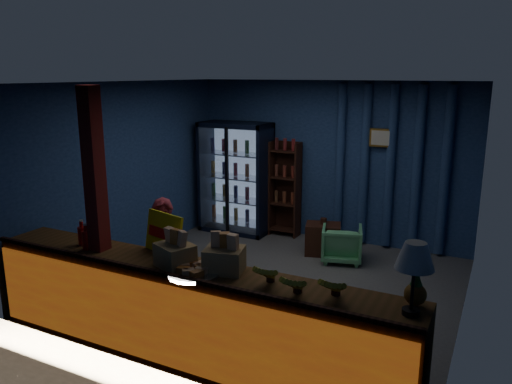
# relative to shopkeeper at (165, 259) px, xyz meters

# --- Properties ---
(ground) EXTENTS (4.60, 4.60, 0.00)m
(ground) POSITION_rel_shopkeeper_xyz_m (0.71, 1.28, -0.69)
(ground) COLOR #515154
(ground) RESTS_ON ground
(room_walls) EXTENTS (4.60, 4.60, 4.60)m
(room_walls) POSITION_rel_shopkeeper_xyz_m (0.71, 1.28, 0.88)
(room_walls) COLOR navy
(room_walls) RESTS_ON ground
(counter) EXTENTS (4.40, 0.57, 0.99)m
(counter) POSITION_rel_shopkeeper_xyz_m (0.71, -0.63, -0.21)
(counter) COLOR brown
(counter) RESTS_ON ground
(support_post) EXTENTS (0.16, 0.16, 2.60)m
(support_post) POSITION_rel_shopkeeper_xyz_m (-0.34, -0.62, 0.61)
(support_post) COLOR maroon
(support_post) RESTS_ON ground
(beverage_cooler) EXTENTS (1.20, 0.62, 1.90)m
(beverage_cooler) POSITION_rel_shopkeeper_xyz_m (-0.84, 3.20, 0.24)
(beverage_cooler) COLOR black
(beverage_cooler) RESTS_ON ground
(bottle_shelf) EXTENTS (0.50, 0.28, 1.60)m
(bottle_shelf) POSITION_rel_shopkeeper_xyz_m (0.01, 3.34, 0.10)
(bottle_shelf) COLOR #3D1D13
(bottle_shelf) RESTS_ON ground
(curtain_folds) EXTENTS (1.74, 0.14, 2.50)m
(curtain_folds) POSITION_rel_shopkeeper_xyz_m (1.71, 3.42, 0.61)
(curtain_folds) COLOR navy
(curtain_folds) RESTS_ON room_walls
(framed_picture) EXTENTS (0.36, 0.04, 0.28)m
(framed_picture) POSITION_rel_shopkeeper_xyz_m (1.56, 3.37, 1.06)
(framed_picture) COLOR #BA8B2E
(framed_picture) RESTS_ON room_walls
(shopkeeper) EXTENTS (0.59, 0.49, 1.38)m
(shopkeeper) POSITION_rel_shopkeeper_xyz_m (0.00, 0.00, 0.00)
(shopkeeper) COLOR maroon
(shopkeeper) RESTS_ON ground
(green_chair) EXTENTS (0.71, 0.72, 0.53)m
(green_chair) POSITION_rel_shopkeeper_xyz_m (1.26, 2.55, -0.42)
(green_chair) COLOR #5EBD7B
(green_chair) RESTS_ON ground
(side_table) EXTENTS (0.61, 0.51, 0.57)m
(side_table) POSITION_rel_shopkeeper_xyz_m (0.91, 2.71, -0.45)
(side_table) COLOR #3D1D13
(side_table) RESTS_ON ground
(yellow_sign) EXTENTS (0.52, 0.23, 0.41)m
(yellow_sign) POSITION_rel_shopkeeper_xyz_m (0.31, -0.40, 0.46)
(yellow_sign) COLOR #D7CE0B
(yellow_sign) RESTS_ON counter
(soda_bottles) EXTENTS (0.37, 0.16, 0.27)m
(soda_bottles) POSITION_rel_shopkeeper_xyz_m (-0.45, -0.63, 0.37)
(soda_bottles) COLOR red
(soda_bottles) RESTS_ON counter
(snack_box_left) EXTENTS (0.42, 0.39, 0.36)m
(snack_box_left) POSITION_rel_shopkeeper_xyz_m (0.63, -0.66, 0.39)
(snack_box_left) COLOR tan
(snack_box_left) RESTS_ON counter
(snack_box_centre) EXTENTS (0.40, 0.36, 0.36)m
(snack_box_centre) POSITION_rel_shopkeeper_xyz_m (1.10, -0.55, 0.39)
(snack_box_centre) COLOR tan
(snack_box_centre) RESTS_ON counter
(pastry_tray) EXTENTS (0.49, 0.49, 0.08)m
(pastry_tray) POSITION_rel_shopkeeper_xyz_m (0.89, -0.73, 0.29)
(pastry_tray) COLOR silver
(pastry_tray) RESTS_ON counter
(banana_bunches) EXTENTS (0.85, 0.32, 0.19)m
(banana_bunches) POSITION_rel_shopkeeper_xyz_m (1.86, -0.64, 0.35)
(banana_bunches) COLOR gold
(banana_bunches) RESTS_ON counter
(table_lamp) EXTENTS (0.29, 0.29, 0.57)m
(table_lamp) POSITION_rel_shopkeeper_xyz_m (2.76, -0.64, 0.70)
(table_lamp) COLOR black
(table_lamp) RESTS_ON counter
(pineapple) EXTENTS (0.17, 0.17, 0.30)m
(pineapple) POSITION_rel_shopkeeper_xyz_m (2.76, -0.47, 0.38)
(pineapple) COLOR #99591B
(pineapple) RESTS_ON counter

